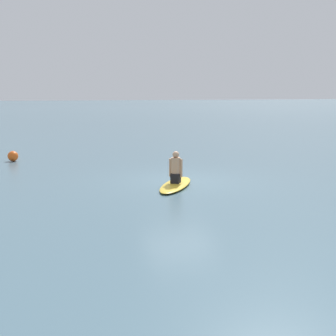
{
  "coord_description": "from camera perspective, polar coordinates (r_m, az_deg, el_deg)",
  "views": [
    {
      "loc": [
        13.19,
        -5.55,
        3.0
      ],
      "look_at": [
        0.84,
        -0.78,
        0.66
      ],
      "focal_mm": 44.8,
      "sensor_mm": 36.0,
      "label": 1
    }
  ],
  "objects": [
    {
      "name": "ground_plane",
      "position": [
        14.62,
        1.67,
        -1.84
      ],
      "size": [
        400.0,
        400.0,
        0.0
      ],
      "primitive_type": "plane",
      "color": "slate"
    },
    {
      "name": "person_paddler",
      "position": [
        13.71,
        1.06,
        -0.08
      ],
      "size": [
        0.45,
        0.43,
        1.05
      ],
      "rotation": [
        0.0,
        0.0,
        2.51
      ],
      "color": "black",
      "rests_on": "surfboard"
    },
    {
      "name": "buoy_marker",
      "position": [
        20.26,
        -20.35,
        1.53
      ],
      "size": [
        0.47,
        0.47,
        0.47
      ],
      "primitive_type": "sphere",
      "color": "#E55919",
      "rests_on": "ground"
    },
    {
      "name": "surfboard",
      "position": [
        13.82,
        1.05,
        -2.28
      ],
      "size": [
        2.62,
        2.23,
        0.12
      ],
      "primitive_type": "ellipsoid",
      "rotation": [
        0.0,
        0.0,
        2.51
      ],
      "color": "gold",
      "rests_on": "ground"
    }
  ]
}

